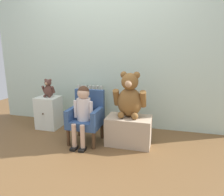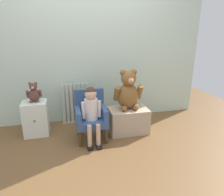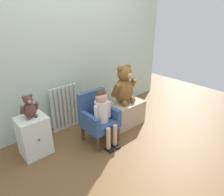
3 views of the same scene
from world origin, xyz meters
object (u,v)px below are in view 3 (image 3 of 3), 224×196
(child_armchair, at_px, (98,117))
(small_teddy_bear, at_px, (29,107))
(radiator, at_px, (65,108))
(small_dresser, at_px, (34,136))
(low_bench, at_px, (125,113))
(child_figure, at_px, (103,109))
(large_teddy_bear, at_px, (124,86))

(child_armchair, bearing_deg, small_teddy_bear, 157.83)
(radiator, bearing_deg, small_dresser, -154.60)
(small_dresser, height_order, low_bench, small_dresser)
(child_armchair, xyz_separation_m, child_figure, (0.00, -0.11, 0.15))
(radiator, xyz_separation_m, child_figure, (0.17, -0.67, 0.17))
(radiator, relative_size, low_bench, 1.16)
(low_bench, bearing_deg, small_teddy_bear, 168.83)
(small_dresser, distance_m, child_armchair, 0.80)
(low_bench, bearing_deg, large_teddy_bear, 96.90)
(low_bench, relative_size, large_teddy_bear, 0.98)
(radiator, bearing_deg, low_bench, -35.45)
(radiator, bearing_deg, child_figure, -75.97)
(small_dresser, height_order, child_armchair, child_armchair)
(small_dresser, distance_m, low_bench, 1.32)
(small_teddy_bear, bearing_deg, child_figure, -29.07)
(radiator, distance_m, child_figure, 0.71)
(radiator, height_order, child_figure, child_figure)
(child_armchair, height_order, low_bench, child_armchair)
(large_teddy_bear, bearing_deg, small_teddy_bear, 170.07)
(small_teddy_bear, bearing_deg, low_bench, -11.17)
(radiator, distance_m, low_bench, 0.89)
(child_figure, xyz_separation_m, low_bench, (0.55, 0.15, -0.31))
(child_figure, bearing_deg, large_teddy_bear, 18.42)
(radiator, xyz_separation_m, low_bench, (0.72, -0.51, -0.14))
(large_teddy_bear, height_order, small_teddy_bear, large_teddy_bear)
(radiator, height_order, low_bench, radiator)
(low_bench, height_order, small_teddy_bear, small_teddy_bear)
(small_dresser, bearing_deg, child_figure, -27.71)
(child_armchair, bearing_deg, large_teddy_bear, 7.70)
(child_armchair, bearing_deg, child_figure, -90.00)
(child_figure, relative_size, small_teddy_bear, 2.72)
(small_teddy_bear, bearing_deg, small_dresser, -124.72)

